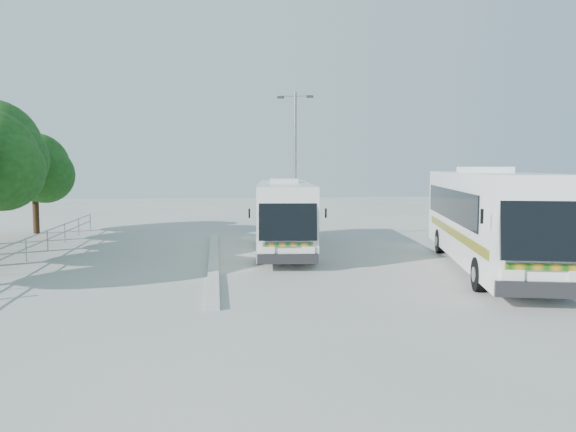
{
  "coord_description": "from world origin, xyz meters",
  "views": [
    {
      "loc": [
        -2.17,
        -21.18,
        3.93
      ],
      "look_at": [
        0.91,
        2.76,
        1.81
      ],
      "focal_mm": 35.0,
      "sensor_mm": 36.0,
      "label": 1
    }
  ],
  "objects": [
    {
      "name": "coach_adjacent",
      "position": [
        8.25,
        -0.84,
        2.03
      ],
      "size": [
        5.78,
        13.61,
        3.71
      ],
      "rotation": [
        0.0,
        0.0,
        -0.24
      ],
      "color": "white",
      "rests_on": "ground"
    },
    {
      "name": "railing",
      "position": [
        -10.0,
        4.0,
        0.74
      ],
      "size": [
        0.06,
        22.0,
        1.0
      ],
      "color": "gray",
      "rests_on": "ground"
    },
    {
      "name": "kerb_divider",
      "position": [
        -2.3,
        2.0,
        0.07
      ],
      "size": [
        0.4,
        16.0,
        0.15
      ],
      "primitive_type": "cube",
      "color": "#B2B2AD",
      "rests_on": "ground"
    },
    {
      "name": "lamppost",
      "position": [
        2.0,
        8.29,
        4.31
      ],
      "size": [
        1.86,
        0.77,
        7.82
      ],
      "rotation": [
        0.0,
        0.0,
        -0.32
      ],
      "color": "gray",
      "rests_on": "ground"
    },
    {
      "name": "tree_far_e",
      "position": [
        -12.63,
        13.3,
        3.89
      ],
      "size": [
        4.54,
        4.28,
        5.92
      ],
      "color": "#382314",
      "rests_on": "ground"
    },
    {
      "name": "coach_main",
      "position": [
        0.98,
        4.87,
        1.74
      ],
      "size": [
        3.38,
        11.63,
        3.18
      ],
      "rotation": [
        0.0,
        0.0,
        -0.09
      ],
      "color": "silver",
      "rests_on": "ground"
    },
    {
      "name": "ground",
      "position": [
        0.0,
        0.0,
        0.0
      ],
      "size": [
        100.0,
        100.0,
        0.0
      ],
      "primitive_type": "plane",
      "color": "#ABABA6",
      "rests_on": "ground"
    }
  ]
}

